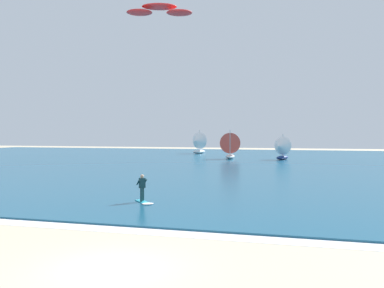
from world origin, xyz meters
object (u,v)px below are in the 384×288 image
(sailboat_near_shore, at_px, (198,143))
(sailboat_far_right, at_px, (231,145))
(kite, at_px, (159,10))
(kitesurfer, at_px, (143,192))
(sailboat_trailing, at_px, (281,148))

(sailboat_near_shore, bearing_deg, sailboat_far_right, -57.27)
(sailboat_far_right, bearing_deg, kite, -87.99)
(kitesurfer, xyz_separation_m, sailboat_far_right, (-2.82, 44.56, 1.59))
(kite, distance_m, sailboat_far_right, 39.31)
(kitesurfer, relative_size, sailboat_trailing, 0.45)
(sailboat_far_right, relative_size, sailboat_trailing, 1.17)
(kite, bearing_deg, kitesurfer, -77.89)
(sailboat_near_shore, bearing_deg, kite, -78.23)
(kitesurfer, bearing_deg, sailboat_trailing, 82.91)
(kitesurfer, xyz_separation_m, kite, (-1.49, 6.97, 12.99))
(sailboat_near_shore, distance_m, sailboat_trailing, 23.98)
(sailboat_near_shore, bearing_deg, sailboat_trailing, -41.84)
(kitesurfer, height_order, sailboat_trailing, sailboat_trailing)
(sailboat_far_right, height_order, sailboat_near_shore, sailboat_near_shore)
(kite, relative_size, sailboat_far_right, 1.10)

